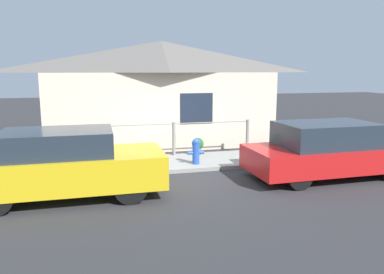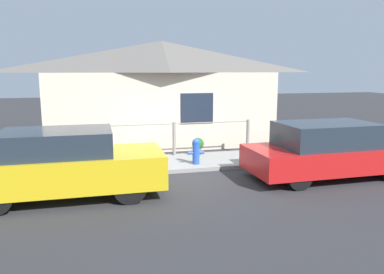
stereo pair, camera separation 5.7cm
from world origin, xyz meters
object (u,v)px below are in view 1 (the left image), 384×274
Objects in this scene: car_left at (65,164)px; fire_hydrant at (196,151)px; potted_plant_by_fence at (84,152)px; car_right at (329,150)px; potted_plant_near_hydrant at (198,145)px.

car_left reaches higher than fire_hydrant.
car_right is at bearing -22.99° from potted_plant_by_fence.
car_left is at bearing -142.81° from potted_plant_near_hydrant.
potted_plant_by_fence is at bearing 83.32° from car_left.
car_left is at bearing -96.73° from potted_plant_by_fence.
car_left is 6.32m from car_right.
potted_plant_by_fence is (-3.01, 0.85, -0.06)m from fire_hydrant.
car_right is 7.35× the size of potted_plant_by_fence.
potted_plant_by_fence is (-6.02, 2.55, -0.27)m from car_right.
potted_plant_near_hydrant is 3.35m from potted_plant_by_fence.
car_left is at bearing 179.11° from car_right.
potted_plant_near_hydrant is at bearing 133.11° from car_right.
car_right is 5.98× the size of fire_hydrant.
fire_hydrant is (3.31, 1.70, -0.25)m from car_left.
car_right is (6.32, -0.00, -0.05)m from car_left.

